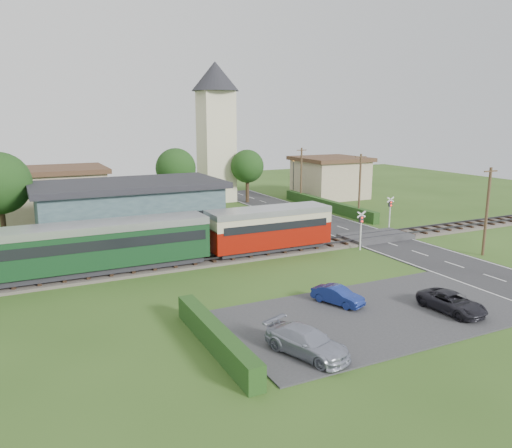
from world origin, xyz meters
name	(u,v)px	position (x,y,z in m)	size (l,w,h in m)	color
ground	(290,258)	(0.00, 0.00, 0.00)	(120.00, 120.00, 0.00)	#2D4C19
railway_track	(278,251)	(0.00, 2.00, 0.11)	(76.00, 3.20, 0.49)	#4C443D
road	(391,244)	(10.00, 0.00, 0.03)	(6.00, 70.00, 0.05)	#28282B
car_park	(375,314)	(-1.50, -12.00, 0.04)	(17.00, 9.00, 0.08)	#333335
crossing_deck	(376,237)	(10.00, 2.00, 0.23)	(6.20, 3.40, 0.45)	#333335
platform	(147,254)	(-10.00, 5.20, 0.23)	(30.00, 3.00, 0.45)	gray
equipment_hut	(34,247)	(-18.00, 5.20, 1.75)	(2.30, 2.30, 2.55)	beige
station_building	(129,211)	(-10.00, 10.99, 2.69)	(16.00, 9.00, 5.30)	#354951
train	(42,251)	(-17.63, 2.00, 2.18)	(43.20, 2.90, 3.40)	#232328
church_tower	(216,122)	(5.00, 28.00, 10.23)	(6.00, 6.00, 17.60)	beige
house_west	(55,193)	(-15.00, 25.00, 2.79)	(10.80, 8.80, 5.50)	tan
house_east	(330,177)	(20.00, 24.00, 2.80)	(8.80, 8.80, 5.50)	tan
hedge_carpark	(216,337)	(-11.00, -12.00, 0.60)	(0.80, 9.00, 1.20)	#193814
hedge_roadside	(327,205)	(14.20, 16.00, 0.60)	(0.80, 18.00, 1.20)	#193814
hedge_station	(120,224)	(-10.00, 15.50, 0.65)	(22.00, 0.80, 1.30)	#193814
tree_b	(176,168)	(-2.00, 23.00, 5.02)	(4.60, 4.60, 7.34)	#332316
tree_c	(247,166)	(8.00, 25.00, 4.65)	(4.20, 4.20, 6.78)	#332316
utility_pole_b	(487,210)	(14.20, -6.00, 3.63)	(1.40, 0.22, 7.00)	#473321
utility_pole_c	(360,186)	(14.20, 10.00, 3.63)	(1.40, 0.22, 7.00)	#473321
utility_pole_d	(301,174)	(14.20, 22.00, 3.63)	(1.40, 0.22, 7.00)	#473321
crossing_signal_near	(361,225)	(6.40, -0.41, 2.14)	(0.84, 0.28, 3.28)	silver
crossing_signal_far	(390,208)	(13.60, 4.39, 2.14)	(0.84, 0.28, 3.28)	silver
streetlamp_east	(294,174)	(16.00, 27.00, 3.04)	(0.30, 0.30, 5.15)	#3F3F47
car_on_road	(295,207)	(9.82, 16.00, 0.67)	(1.47, 3.65, 1.24)	navy
car_park_blue	(338,295)	(-2.51, -9.86, 0.60)	(1.10, 3.15, 1.04)	navy
car_park_silver	(307,342)	(-7.50, -14.50, 0.70)	(1.74, 4.29, 1.24)	#969AAC
car_park_dark	(452,302)	(2.53, -13.66, 0.63)	(1.82, 3.95, 1.10)	black
pedestrian_near	(215,235)	(-4.37, 4.80, 1.32)	(0.63, 0.41, 1.73)	gray
pedestrian_far	(48,253)	(-17.15, 5.12, 1.24)	(0.77, 0.60, 1.58)	gray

